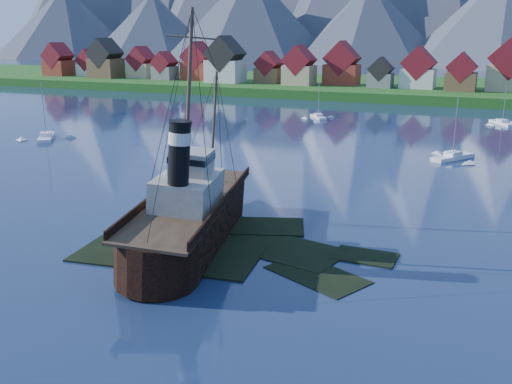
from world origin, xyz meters
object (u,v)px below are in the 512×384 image
at_px(sailboat_f, 453,158).
at_px(sailboat_c, 318,117).
at_px(tugboat_wreck, 196,211).
at_px(sailboat_a, 46,138).
at_px(sailboat_e, 502,123).

bearing_deg(sailboat_f, sailboat_c, 165.94).
bearing_deg(tugboat_wreck, sailboat_c, 85.37).
height_order(tugboat_wreck, sailboat_a, tugboat_wreck).
bearing_deg(sailboat_e, tugboat_wreck, -137.20).
distance_m(sailboat_e, sailboat_f, 46.04).
relative_size(tugboat_wreck, sailboat_f, 2.74).
distance_m(sailboat_a, sailboat_f, 79.50).
relative_size(tugboat_wreck, sailboat_e, 3.10).
bearing_deg(tugboat_wreck, sailboat_f, 53.80).
xyz_separation_m(sailboat_e, sailboat_f, (-7.21, -45.47, 0.03)).
height_order(sailboat_a, sailboat_e, sailboat_a).
bearing_deg(sailboat_a, tugboat_wreck, -71.07).
xyz_separation_m(sailboat_a, sailboat_e, (85.59, 58.79, -0.05)).
bearing_deg(sailboat_c, sailboat_e, -25.92).
height_order(sailboat_e, sailboat_f, sailboat_f).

